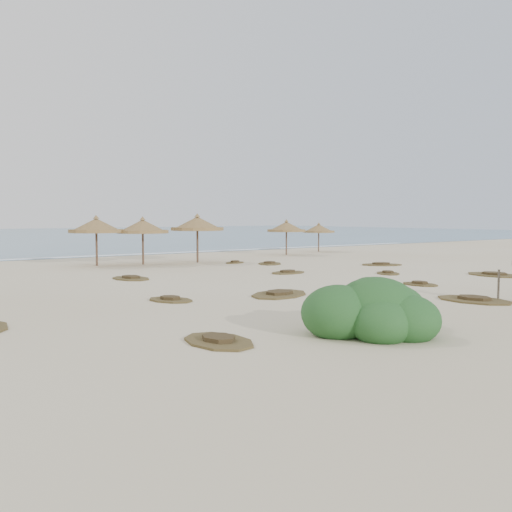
% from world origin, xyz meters
% --- Properties ---
extents(ground, '(160.00, 160.00, 0.00)m').
position_xyz_m(ground, '(0.00, 0.00, 0.00)').
color(ground, beige).
rests_on(ground, ground).
extents(foam_line, '(70.00, 0.60, 0.01)m').
position_xyz_m(foam_line, '(0.00, 26.00, 0.00)').
color(foam_line, white).
rests_on(foam_line, ground).
extents(palapa_2, '(3.78, 3.78, 2.98)m').
position_xyz_m(palapa_2, '(-1.45, 18.15, 2.31)').
color(palapa_2, brown).
rests_on(palapa_2, ground).
extents(palapa_3, '(3.94, 3.94, 2.89)m').
position_xyz_m(palapa_3, '(1.10, 17.33, 2.24)').
color(palapa_3, brown).
rests_on(palapa_3, ground).
extents(palapa_4, '(3.90, 3.90, 3.08)m').
position_xyz_m(palapa_4, '(4.51, 16.71, 2.39)').
color(palapa_4, brown).
rests_on(palapa_4, ground).
extents(palapa_5, '(3.75, 3.75, 2.67)m').
position_xyz_m(palapa_5, '(13.45, 18.80, 2.07)').
color(palapa_5, brown).
rests_on(palapa_5, ground).
extents(palapa_6, '(2.82, 2.82, 2.40)m').
position_xyz_m(palapa_6, '(18.07, 20.25, 1.86)').
color(palapa_6, brown).
rests_on(palapa_6, ground).
extents(fence_post_far, '(0.09, 0.09, 1.06)m').
position_xyz_m(fence_post_far, '(4.70, -3.33, 0.53)').
color(fence_post_far, brown).
rests_on(fence_post_far, ground).
extents(bush, '(3.63, 3.19, 1.62)m').
position_xyz_m(bush, '(-3.06, -4.63, 0.53)').
color(bush, '#295C27').
rests_on(bush, ground).
extents(scrub_2, '(1.61, 2.03, 0.16)m').
position_xyz_m(scrub_2, '(-4.57, 3.21, 0.05)').
color(scrub_2, brown).
rests_on(scrub_2, ground).
extents(scrub_3, '(2.19, 1.58, 0.16)m').
position_xyz_m(scrub_3, '(4.73, 8.12, 0.05)').
color(scrub_3, brown).
rests_on(scrub_3, ground).
extents(scrub_4, '(1.85, 2.01, 0.16)m').
position_xyz_m(scrub_4, '(8.53, 4.85, 0.05)').
color(scrub_4, brown).
rests_on(scrub_4, ground).
extents(scrub_5, '(2.85, 2.67, 0.16)m').
position_xyz_m(scrub_5, '(12.21, 8.47, 0.05)').
color(scrub_5, brown).
rests_on(scrub_5, ground).
extents(scrub_7, '(2.40, 2.55, 0.16)m').
position_xyz_m(scrub_7, '(7.37, 13.01, 0.05)').
color(scrub_7, brown).
rests_on(scrub_7, ground).
extents(scrub_9, '(3.27, 2.81, 0.16)m').
position_xyz_m(scrub_9, '(-0.69, 2.08, 0.05)').
color(scrub_9, brown).
rests_on(scrub_9, ground).
extents(scrub_10, '(1.73, 1.45, 0.16)m').
position_xyz_m(scrub_10, '(6.10, 14.88, 0.05)').
color(scrub_10, brown).
rests_on(scrub_10, ground).
extents(scrub_11, '(1.47, 2.19, 0.16)m').
position_xyz_m(scrub_11, '(-6.75, -3.22, 0.05)').
color(scrub_11, brown).
rests_on(scrub_11, ground).
extents(scrub_12, '(1.12, 1.69, 0.16)m').
position_xyz_m(scrub_12, '(6.02, 0.97, 0.05)').
color(scrub_12, brown).
rests_on(scrub_12, ground).
extents(scrub_13, '(1.68, 2.38, 0.16)m').
position_xyz_m(scrub_13, '(-2.83, 10.33, 0.05)').
color(scrub_13, brown).
rests_on(scrub_13, ground).
extents(scrub_14, '(1.93, 2.77, 0.16)m').
position_xyz_m(scrub_14, '(3.78, -3.00, 0.05)').
color(scrub_14, brown).
rests_on(scrub_14, ground).
extents(scrub_15, '(2.12, 3.02, 0.16)m').
position_xyz_m(scrub_15, '(12.12, 1.23, 0.05)').
color(scrub_15, brown).
rests_on(scrub_15, ground).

